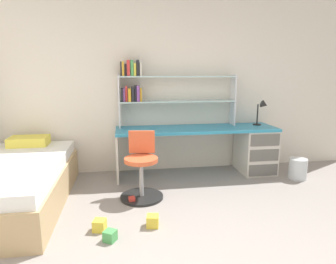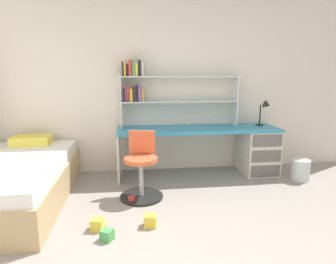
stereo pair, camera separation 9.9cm
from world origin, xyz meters
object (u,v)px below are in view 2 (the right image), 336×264
at_px(swivel_chair, 141,172).
at_px(toy_block_yellow_5, 150,221).
at_px(bed_platform, 12,182).
at_px(waste_bin, 300,170).
at_px(toy_block_yellow_4, 97,224).
at_px(toy_block_green_2, 107,235).
at_px(bookshelf_hutch, 161,88).
at_px(toy_block_red_3, 131,200).
at_px(desk_lamp, 265,109).
at_px(desk, 239,146).

distance_m(swivel_chair, toy_block_yellow_5, 0.77).
distance_m(swivel_chair, bed_platform, 1.48).
height_order(swivel_chair, waste_bin, swivel_chair).
xyz_separation_m(waste_bin, toy_block_yellow_4, (-2.70, -1.03, -0.09)).
relative_size(bed_platform, toy_block_yellow_5, 17.81).
relative_size(waste_bin, toy_block_green_2, 2.93).
distance_m(waste_bin, toy_block_yellow_4, 2.89).
bearing_deg(bookshelf_hutch, swivel_chair, -110.08).
bearing_deg(toy_block_green_2, toy_block_red_3, 73.98).
relative_size(bookshelf_hutch, toy_block_yellow_4, 15.43).
height_order(desk_lamp, toy_block_yellow_5, desk_lamp).
bearing_deg(toy_block_yellow_5, toy_block_red_3, 108.04).
height_order(toy_block_green_2, toy_block_red_3, toy_block_green_2).
bearing_deg(desk, waste_bin, -27.92).
relative_size(desk_lamp, waste_bin, 1.30).
relative_size(bookshelf_hutch, bed_platform, 0.84).
height_order(waste_bin, toy_block_yellow_5, waste_bin).
xyz_separation_m(bookshelf_hutch, swivel_chair, (-0.33, -0.89, -0.96)).
relative_size(desk, desk_lamp, 6.09).
bearing_deg(toy_block_yellow_5, desk_lamp, 38.98).
bearing_deg(toy_block_red_3, desk_lamp, 24.30).
height_order(bed_platform, waste_bin, bed_platform).
height_order(toy_block_red_3, toy_block_yellow_5, toy_block_yellow_5).
xyz_separation_m(desk, toy_block_red_3, (-1.62, -0.86, -0.38)).
relative_size(desk, toy_block_yellow_5, 20.17).
bearing_deg(toy_block_red_3, toy_block_yellow_5, -71.96).
xyz_separation_m(desk, toy_block_yellow_4, (-1.94, -1.43, -0.36)).
height_order(toy_block_red_3, toy_block_yellow_4, toy_block_yellow_4).
height_order(toy_block_green_2, toy_block_yellow_5, toy_block_yellow_5).
relative_size(toy_block_red_3, toy_block_yellow_5, 0.62).
bearing_deg(toy_block_red_3, bed_platform, 173.78).
distance_m(toy_block_green_2, toy_block_yellow_5, 0.45).
height_order(desk_lamp, toy_block_green_2, desk_lamp).
distance_m(bookshelf_hutch, desk_lamp, 1.60).
bearing_deg(bed_platform, desk, 13.43).
xyz_separation_m(desk_lamp, bed_platform, (-3.37, -0.76, -0.70)).
xyz_separation_m(swivel_chair, toy_block_green_2, (-0.35, -0.92, -0.27)).
bearing_deg(bed_platform, waste_bin, 4.69).
height_order(desk, swivel_chair, swivel_chair).
xyz_separation_m(swivel_chair, toy_block_yellow_4, (-0.45, -0.73, -0.26)).
distance_m(bed_platform, waste_bin, 3.74).
distance_m(bookshelf_hutch, toy_block_green_2, 2.29).
xyz_separation_m(swivel_chair, bed_platform, (-1.48, -0.01, -0.06)).
height_order(bookshelf_hutch, toy_block_yellow_5, bookshelf_hutch).
distance_m(bookshelf_hutch, toy_block_yellow_4, 2.17).
relative_size(desk_lamp, toy_block_yellow_4, 3.41).
xyz_separation_m(desk_lamp, toy_block_yellow_5, (-1.83, -1.48, -0.90)).
xyz_separation_m(desk, toy_block_yellow_5, (-1.43, -1.43, -0.35)).
height_order(bookshelf_hutch, desk_lamp, bookshelf_hutch).
bearing_deg(desk, bed_platform, -166.57).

